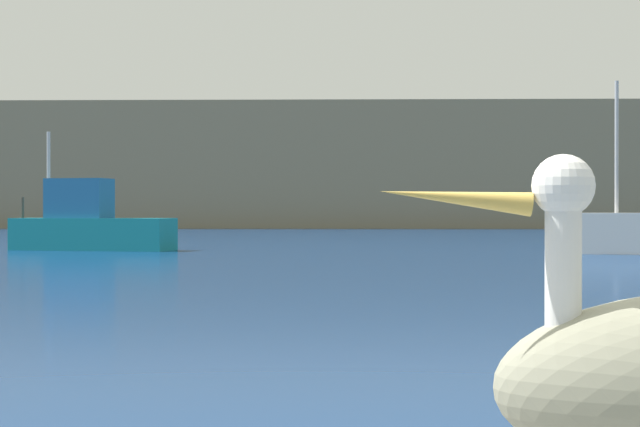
# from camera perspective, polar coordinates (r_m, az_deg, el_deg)

# --- Properties ---
(hillside_backdrop) EXTENTS (140.00, 10.29, 9.03)m
(hillside_backdrop) POSITION_cam_1_polar(r_m,az_deg,el_deg) (82.06, 1.34, 2.42)
(hillside_backdrop) COLOR #7F755B
(hillside_backdrop) RESTS_ON ground
(fishing_boat_teal) EXTENTS (5.61, 2.72, 3.98)m
(fishing_boat_teal) POSITION_cam_1_polar(r_m,az_deg,el_deg) (37.52, -11.83, -0.57)
(fishing_boat_teal) COLOR teal
(fishing_boat_teal) RESTS_ON ground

